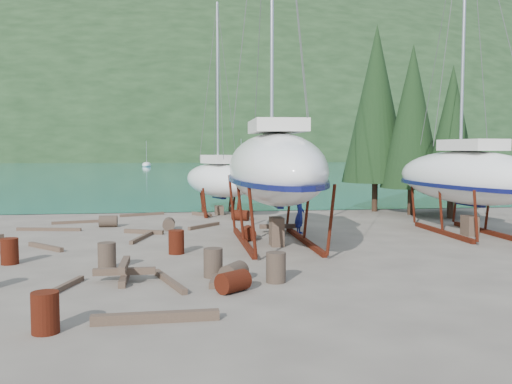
{
  "coord_description": "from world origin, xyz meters",
  "views": [
    {
      "loc": [
        -1.2,
        -20.06,
        3.86
      ],
      "look_at": [
        1.99,
        3.0,
        2.12
      ],
      "focal_mm": 40.0,
      "sensor_mm": 36.0,
      "label": 1
    }
  ],
  "objects": [
    {
      "name": "ground",
      "position": [
        0.0,
        0.0,
        0.0
      ],
      "size": [
        600.0,
        600.0,
        0.0
      ],
      "primitive_type": "plane",
      "color": "#594F46",
      "rests_on": "ground"
    },
    {
      "name": "bay_water",
      "position": [
        0.0,
        315.0,
        0.01
      ],
      "size": [
        700.0,
        700.0,
        0.0
      ],
      "primitive_type": "plane",
      "color": "#166770",
      "rests_on": "ground"
    },
    {
      "name": "far_hill",
      "position": [
        0.0,
        320.0,
        0.0
      ],
      "size": [
        800.0,
        360.0,
        110.0
      ],
      "primitive_type": "ellipsoid",
      "color": "black",
      "rests_on": "ground"
    },
    {
      "name": "far_house_left",
      "position": [
        -60.0,
        190.0,
        2.92
      ],
      "size": [
        6.6,
        5.6,
        5.6
      ],
      "color": "beige",
      "rests_on": "ground"
    },
    {
      "name": "far_house_center",
      "position": [
        -20.0,
        190.0,
        2.92
      ],
      "size": [
        6.6,
        5.6,
        5.6
      ],
      "color": "beige",
      "rests_on": "ground"
    },
    {
      "name": "far_house_right",
      "position": [
        30.0,
        190.0,
        2.92
      ],
      "size": [
        6.6,
        5.6,
        5.6
      ],
      "color": "beige",
      "rests_on": "ground"
    },
    {
      "name": "cypress_near_right",
      "position": [
        12.5,
        12.0,
        5.79
      ],
      "size": [
        3.6,
        3.6,
        10.0
      ],
      "color": "black",
      "rests_on": "ground"
    },
    {
      "name": "cypress_mid_right",
      "position": [
        14.0,
        10.0,
        4.92
      ],
      "size": [
        3.06,
        3.06,
        8.5
      ],
      "color": "black",
      "rests_on": "ground"
    },
    {
      "name": "cypress_back_left",
      "position": [
        11.0,
        14.0,
        6.66
      ],
      "size": [
        4.14,
        4.14,
        11.5
      ],
      "color": "black",
      "rests_on": "ground"
    },
    {
      "name": "cypress_far_right",
      "position": [
        15.5,
        13.0,
        5.21
      ],
      "size": [
        3.24,
        3.24,
        9.0
      ],
      "color": "black",
      "rests_on": "ground"
    },
    {
      "name": "moored_boat_mid",
      "position": [
        10.0,
        80.0,
        0.39
      ],
      "size": [
        2.0,
        5.0,
        6.05
      ],
      "color": "white",
      "rests_on": "ground"
    },
    {
      "name": "moored_boat_far",
      "position": [
        -8.0,
        110.0,
        0.39
      ],
      "size": [
        2.0,
        5.0,
        6.05
      ],
      "color": "white",
      "rests_on": "ground"
    },
    {
      "name": "large_sailboat_near",
      "position": [
        2.73,
        2.87,
        3.13
      ],
      "size": [
        4.04,
        12.48,
        19.46
      ],
      "rotation": [
        0.0,
        0.0,
        -0.04
      ],
      "color": "white",
      "rests_on": "ground"
    },
    {
      "name": "large_sailboat_far",
      "position": [
        11.8,
        4.26,
        2.64
      ],
      "size": [
        4.2,
        10.51,
        16.18
      ],
      "rotation": [
        0.0,
        0.0,
        0.12
      ],
      "color": "white",
      "rests_on": "ground"
    },
    {
      "name": "small_sailboat_shore",
      "position": [
        1.25,
        13.98,
        2.07
      ],
      "size": [
        5.15,
        8.23,
        12.58
      ],
      "rotation": [
        0.0,
        0.0,
        0.37
      ],
      "color": "white",
      "rests_on": "ground"
    },
    {
      "name": "worker",
      "position": [
        4.33,
        5.32,
        0.9
      ],
      "size": [
        0.66,
        0.77,
        1.79
      ],
      "primitive_type": "imported",
      "rotation": [
        0.0,
        0.0,
        1.13
      ],
      "color": "navy",
      "rests_on": "ground"
    },
    {
      "name": "drum_1",
      "position": [
        0.4,
        -3.81,
        0.29
      ],
      "size": [
        0.96,
        1.05,
        0.58
      ],
      "primitive_type": "cylinder",
      "rotation": [
        1.57,
        0.0,
        2.59
      ],
      "color": "#2D2823",
      "rests_on": "ground"
    },
    {
      "name": "drum_3",
      "position": [
        -3.98,
        -7.81,
        0.44
      ],
      "size": [
        0.58,
        0.58,
        0.88
      ],
      "primitive_type": "cylinder",
      "color": "#5E1B10",
      "rests_on": "ground"
    },
    {
      "name": "drum_4",
      "position": [
        2.19,
        10.55,
        0.29
      ],
      "size": [
        1.04,
        0.89,
        0.58
      ],
      "primitive_type": "cylinder",
      "rotation": [
        1.57,
        0.0,
        1.14
      ],
      "color": "#5E1B10",
      "rests_on": "ground"
    },
    {
      "name": "drum_5",
      "position": [
        -0.15,
        -3.01,
        0.44
      ],
      "size": [
        0.58,
        0.58,
        0.88
      ],
      "primitive_type": "cylinder",
      "color": "#2D2823",
      "rests_on": "ground"
    },
    {
      "name": "drum_6",
      "position": [
        1.81,
        3.92,
        0.29
      ],
      "size": [
        0.61,
        0.9,
        0.58
      ],
      "primitive_type": "cylinder",
      "rotation": [
        1.57,
        0.0,
        -0.03
      ],
      "color": "#5E1B10",
      "rests_on": "ground"
    },
    {
      "name": "drum_8",
      "position": [
        -6.83,
        -0.12,
        0.44
      ],
      "size": [
        0.58,
        0.58,
        0.88
      ],
      "primitive_type": "cylinder",
      "color": "#5E1B10",
      "rests_on": "ground"
    },
    {
      "name": "drum_9",
      "position": [
        -4.64,
        8.91,
        0.29
      ],
      "size": [
        0.88,
        0.59,
        0.58
      ],
      "primitive_type": "cylinder",
      "rotation": [
        1.57,
        0.0,
        1.56
      ],
      "color": "#2D2823",
      "rests_on": "ground"
    },
    {
      "name": "drum_11",
      "position": [
        -1.63,
        7.39,
        0.29
      ],
      "size": [
        0.59,
        0.89,
        0.58
      ],
      "primitive_type": "cylinder",
      "rotation": [
        1.57,
        0.0,
        3.13
      ],
      "color": "#2D2823",
      "rests_on": "ground"
    },
    {
      "name": "drum_12",
      "position": [
        0.27,
        -4.92,
        0.29
      ],
      "size": [
        1.05,
        1.01,
        0.58
      ],
      "primitive_type": "cylinder",
      "rotation": [
        1.57,
        0.0,
        2.27
      ],
      "color": "#5E1B10",
      "rests_on": "ground"
    },
    {
      "name": "drum_14",
      "position": [
        -1.26,
        1.04,
        0.44
      ],
      "size": [
        0.58,
        0.58,
        0.88
      ],
      "primitive_type": "cylinder",
      "color": "#5E1B10",
      "rests_on": "ground"
    },
    {
      "name": "drum_16",
      "position": [
        -3.47,
        -1.47,
        0.44
      ],
      "size": [
        0.58,
        0.58,
        0.88
      ],
      "primitive_type": "cylinder",
      "color": "#2D2823",
      "rests_on": "ground"
    },
    {
      "name": "drum_17",
      "position": [
        1.62,
        -3.94,
        0.44
      ],
      "size": [
        0.58,
        0.58,
        0.88
      ],
      "primitive_type": "cylinder",
      "color": "#2D2823",
      "rests_on": "ground"
    },
    {
      "name": "timber_0",
      "position": [
        -6.3,
        10.61,
        0.07
      ],
      "size": [
        2.75,
        0.83,
        0.14
      ],
      "primitive_type": "cube",
      "rotation": [
        0.0,
        0.0,
        1.82
      ],
      "color": "brown",
      "rests_on": "ground"
    },
    {
      "name": "timber_3",
      "position": [
        -4.38,
        -4.12,
        0.07
      ],
      "size": [
        0.85,
        2.45,
        0.15
      ],
      "primitive_type": "cube",
      "rotation": [
        0.0,
        0.0,
        2.85
      ],
      "color": "brown",
      "rests_on": "ground"
    },
    {
      "name": "timber_4",
      "position": [
        -6.3,
        2.75,
        0.09
      ],
      "size": [
        1.66,
        1.76,
        0.17
      ],
      "primitive_type": "cube",
      "rotation": [
        0.0,
        0.0,
        0.75
      ],
      "color": "brown",
      "rests_on": "ground"
    },
    {
      "name": "timber_5",
      "position": [
        -1.46,
        -3.71,
        0.08
      ],
      "size": [
        1.0,
        2.75,
        0.16
      ],
      "primitive_type": "cube",
      "rotation": [
        0.0,
        0.0,
        0.3
      ],
      "color": "brown",
      "rests_on": "ground"
    },
    {
      "name": "timber_6",
      "position": [
        0.18,
        13.04,
        0.1
      ],
      "size": [
        1.13,
        1.37,
        0.19
      ],
      "primitive_type": "cube",
      "rotation": [
        0.0,
        0.0,
        0.66
      ],
      "color": "brown",
      "rests_on": "ground"
    },
    {
      "name": "timber_7",
      "position": [
        -0.17,
        -3.8,
        0.09
      ],
      "size": [
        0.4,
        1.5,
        0.17
      ],
      "primitive_type": "cube",
      "rotation": [
        0.0,
        0.0,
        2.99
      ],
      "color": "brown",
      "rests_on": "ground"
    },
    {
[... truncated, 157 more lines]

